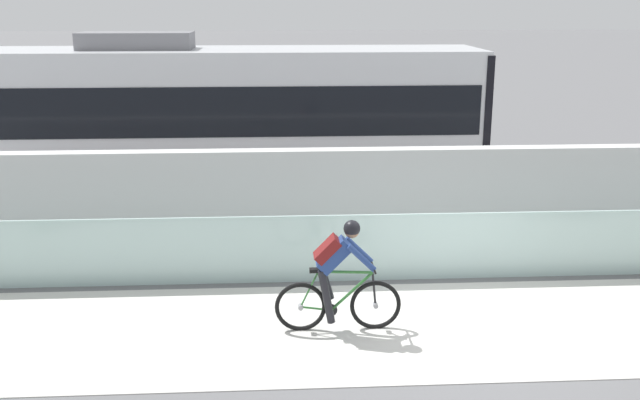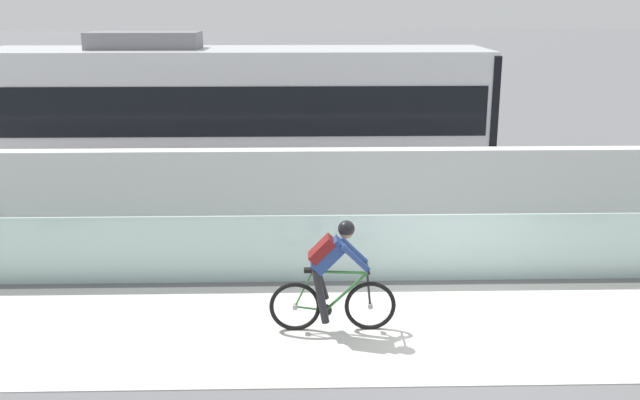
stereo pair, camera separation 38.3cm
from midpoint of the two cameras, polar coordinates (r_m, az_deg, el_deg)
ground_plane at (r=10.66m, az=11.65°, el=-9.83°), size 200.00×200.00×0.00m
bike_path_deck at (r=10.66m, az=11.66°, el=-9.80°), size 32.00×3.20×0.01m
glass_parapet at (r=12.13m, az=9.87°, el=-3.69°), size 32.00×0.05×1.13m
concrete_barrier_wall at (r=13.71m, az=8.50°, el=0.19°), size 32.00×0.36×1.85m
tram_rail_near at (r=16.32m, az=6.91°, el=-0.63°), size 32.00×0.08×0.01m
tram_rail_far at (r=17.69m, az=6.25°, el=0.66°), size 32.00×0.08×0.01m
tram at (r=16.48m, az=-5.82°, el=6.30°), size 11.06×2.54×3.81m
cyclist_on_bike at (r=10.09m, az=2.05°, el=-6.04°), size 1.77×0.58×1.61m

